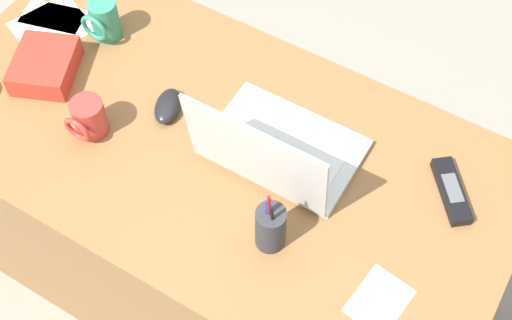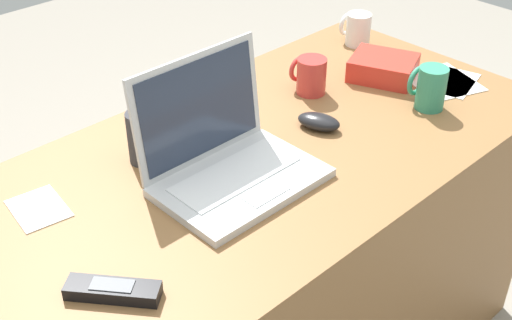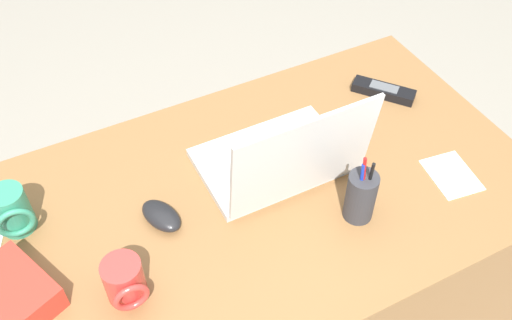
# 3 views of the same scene
# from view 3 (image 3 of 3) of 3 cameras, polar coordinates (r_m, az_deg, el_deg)

# --- Properties ---
(desk) EXTENTS (1.38, 0.71, 0.74)m
(desk) POSITION_cam_3_polar(r_m,az_deg,el_deg) (1.54, -2.36, -13.19)
(desk) COLOR olive
(desk) RESTS_ON ground
(laptop) EXTENTS (0.33, 0.26, 0.25)m
(laptop) POSITION_cam_3_polar(r_m,az_deg,el_deg) (1.25, 2.65, 0.13)
(laptop) COLOR silver
(laptop) RESTS_ON desk
(computer_mouse) EXTENTS (0.09, 0.12, 0.03)m
(computer_mouse) POSITION_cam_3_polar(r_m,az_deg,el_deg) (1.21, -9.38, -5.48)
(computer_mouse) COLOR black
(computer_mouse) RESTS_ON desk
(coffee_mug_tall) EXTENTS (0.07, 0.09, 0.09)m
(coffee_mug_tall) POSITION_cam_3_polar(r_m,az_deg,el_deg) (1.10, -12.88, -11.69)
(coffee_mug_tall) COLOR #C63833
(coffee_mug_tall) RESTS_ON desk
(coffee_mug_spare) EXTENTS (0.08, 0.08, 0.11)m
(coffee_mug_spare) POSITION_cam_3_polar(r_m,az_deg,el_deg) (1.25, -22.98, -4.72)
(coffee_mug_spare) COLOR #338C6B
(coffee_mug_spare) RESTS_ON desk
(cordless_phone) EXTENTS (0.13, 0.15, 0.03)m
(cordless_phone) POSITION_cam_3_polar(r_m,az_deg,el_deg) (1.52, 12.54, 6.73)
(cordless_phone) COLOR black
(cordless_phone) RESTS_ON desk
(pen_holder) EXTENTS (0.06, 0.06, 0.17)m
(pen_holder) POSITION_cam_3_polar(r_m,az_deg,el_deg) (1.19, 10.35, -3.54)
(pen_holder) COLOR #333338
(pen_holder) RESTS_ON desk
(snack_bag) EXTENTS (0.19, 0.20, 0.06)m
(snack_bag) POSITION_cam_3_polar(r_m,az_deg,el_deg) (1.17, -23.36, -12.33)
(snack_bag) COLOR red
(snack_bag) RESTS_ON desk
(paper_note_left) EXTENTS (0.11, 0.14, 0.00)m
(paper_note_left) POSITION_cam_3_polar(r_m,az_deg,el_deg) (1.36, 18.84, -1.41)
(paper_note_left) COLOR white
(paper_note_left) RESTS_ON desk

